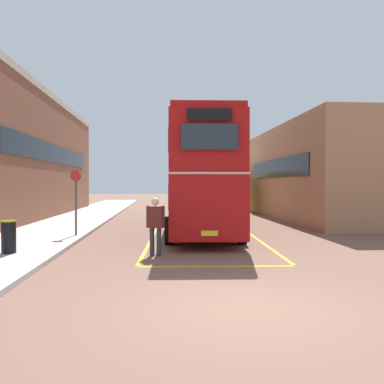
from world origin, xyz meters
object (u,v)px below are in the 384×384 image
bus_stop_sign (76,196)px  double_decker_bus (201,175)px  pedestrian_boarding (155,222)px  single_deck_bus (220,190)px  litter_bin (9,237)px

bus_stop_sign → double_decker_bus: bearing=13.5°
double_decker_bus → pedestrian_boarding: bearing=-109.3°
pedestrian_boarding → double_decker_bus: bearing=70.7°
single_deck_bus → litter_bin: single_deck_bus is taller
double_decker_bus → single_deck_bus: (2.95, 14.95, -0.87)m
pedestrian_boarding → litter_bin: size_ratio=1.83×
double_decker_bus → pedestrian_boarding: 5.85m
single_deck_bus → pedestrian_boarding: bearing=-103.4°
litter_bin → single_deck_bus: bearing=65.9°
double_decker_bus → single_deck_bus: bearing=78.8°
pedestrian_boarding → bus_stop_sign: (-3.17, 4.13, 0.67)m
litter_bin → bus_stop_sign: 4.40m
litter_bin → bus_stop_sign: bearing=75.4°
double_decker_bus → bus_stop_sign: bearing=-166.5°
litter_bin → double_decker_bus: bearing=41.1°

